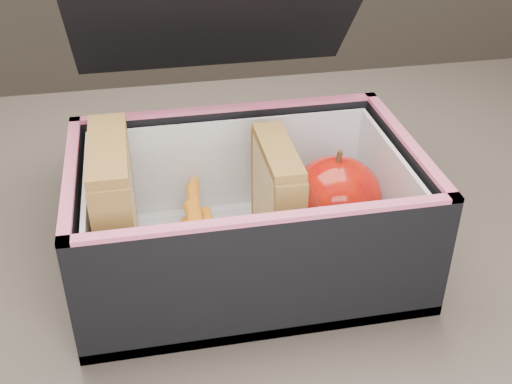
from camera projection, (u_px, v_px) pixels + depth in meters
kitchen_table at (235, 341)px, 0.59m from camera, size 1.20×0.80×0.75m
lunch_bag at (245, 203)px, 0.52m from camera, size 0.27×0.30×0.24m
plastic_tub at (199, 224)px, 0.51m from camera, size 0.17×0.12×0.07m
sandwich_left at (115, 209)px, 0.49m from camera, size 0.03×0.10×0.11m
sandwich_right at (277, 199)px, 0.52m from camera, size 0.02×0.09×0.10m
carrot_sticks at (198, 241)px, 0.52m from camera, size 0.05×0.14×0.03m
paper_napkin at (333, 237)px, 0.55m from camera, size 0.09×0.09×0.01m
red_apple at (336, 198)px, 0.53m from camera, size 0.09×0.09×0.08m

